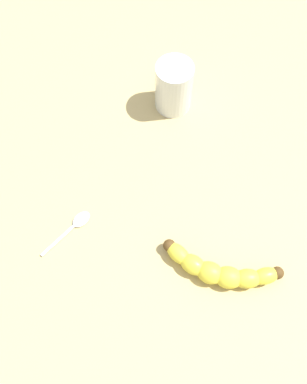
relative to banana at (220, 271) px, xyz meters
The scene contains 4 objects.
wooden_tabletop 17.63cm from the banana, 129.85° to the right, with size 120.00×120.00×3.00cm, color tan.
banana is the anchor object (origin of this frame).
smoothie_glass 36.48cm from the banana, 141.65° to the right, with size 7.30×7.30×10.92cm.
teaspoon 26.55cm from the banana, 83.91° to the right, with size 11.14×4.64×0.80cm.
Camera 1 is at (33.50, 11.99, 78.28)cm, focal length 41.57 mm.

